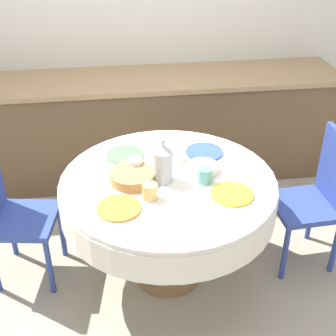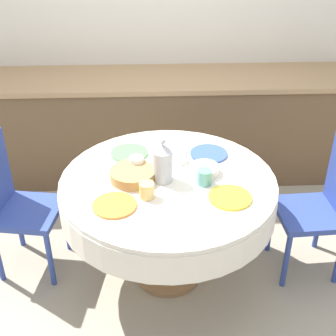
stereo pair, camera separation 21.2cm
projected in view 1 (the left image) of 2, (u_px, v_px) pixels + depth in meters
The scene contains 17 objects.
ground_plane at pixel (168, 274), 3.17m from camera, with size 12.00×12.00×0.00m, color #9E937F.
wall_back at pixel (142, 18), 3.90m from camera, with size 7.00×0.05×2.60m.
kitchen_counter at pixel (148, 127), 4.06m from camera, with size 3.24×0.64×0.91m.
dining_table at pixel (168, 197), 2.84m from camera, with size 1.30×1.30×0.76m.
chair_left at pixel (317, 194), 3.06m from camera, with size 0.42×0.42×0.96m.
chair_right at pixel (9, 209), 2.92m from camera, with size 0.46×0.46×0.96m.
plate_near_left at pixel (119, 208), 2.52m from camera, with size 0.24×0.24×0.01m, color orange.
cup_near_left at pixel (150, 191), 2.59m from camera, with size 0.09×0.09×0.09m, color #DBB766.
plate_near_right at pixel (232, 194), 2.63m from camera, with size 0.24×0.24×0.01m, color yellow.
cup_near_right at pixel (205, 175), 2.73m from camera, with size 0.09×0.09×0.09m, color #5BA39E.
plate_far_left at pixel (125, 155), 3.01m from camera, with size 0.24×0.24×0.01m, color #5BA85B.
cup_far_left at pixel (135, 165), 2.82m from camera, with size 0.09×0.09×0.09m, color white.
plate_far_right at pixel (204, 152), 3.04m from camera, with size 0.24×0.24×0.01m, color #3856AD.
cup_far_right at pixel (178, 155), 2.93m from camera, with size 0.09×0.09×0.09m, color white.
coffee_carafe at pixel (163, 163), 2.70m from camera, with size 0.12×0.12×0.28m.
bread_basket at pixel (133, 177), 2.74m from camera, with size 0.27×0.27×0.06m, color #AD844C.
fruit_bowl at pixel (203, 168), 2.84m from camera, with size 0.18×0.18×0.05m, color silver.
Camera 1 is at (-0.31, -2.31, 2.27)m, focal length 50.00 mm.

